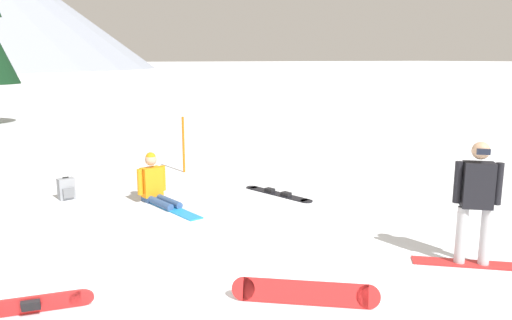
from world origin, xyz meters
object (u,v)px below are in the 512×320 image
at_px(snowboarder_midground, 156,186).
at_px(loose_snowboard_near_left, 305,292).
at_px(backpack_grey, 67,189).
at_px(snowboarder_foreground, 476,201).
at_px(loose_snowboard_near_right, 278,193).
at_px(trail_marker_pole, 183,145).
at_px(loose_snowboard_far_spare, 9,308).

relative_size(snowboarder_midground, loose_snowboard_near_left, 1.21).
xyz_separation_m(snowboarder_midground, backpack_grey, (-1.57, 1.09, -0.14)).
distance_m(snowboarder_foreground, backpack_grey, 7.76).
bearing_deg(loose_snowboard_near_right, loose_snowboard_near_left, -115.91).
distance_m(snowboarder_midground, loose_snowboard_near_right, 2.57).
height_order(snowboarder_foreground, snowboarder_midground, snowboarder_foreground).
bearing_deg(backpack_grey, snowboarder_foreground, -53.27).
distance_m(loose_snowboard_near_right, backpack_grey, 4.39).
bearing_deg(trail_marker_pole, snowboarder_midground, -120.75).
bearing_deg(snowboarder_foreground, loose_snowboard_near_left, 177.71).
distance_m(loose_snowboard_far_spare, loose_snowboard_near_right, 6.18).
bearing_deg(loose_snowboard_far_spare, backpack_grey, 76.01).
bearing_deg(trail_marker_pole, backpack_grey, -156.42).
distance_m(snowboarder_midground, backpack_grey, 1.92).
xyz_separation_m(snowboarder_midground, loose_snowboard_far_spare, (-2.79, -3.81, -0.22)).
xyz_separation_m(snowboarder_foreground, backpack_grey, (-4.62, 6.19, -0.71)).
xyz_separation_m(snowboarder_foreground, trail_marker_pole, (-1.62, 7.50, -0.22)).
relative_size(snowboarder_foreground, loose_snowboard_near_left, 1.17).
distance_m(snowboarder_midground, trail_marker_pole, 2.82).
bearing_deg(snowboarder_midground, loose_snowboard_near_right, -13.37).
distance_m(loose_snowboard_near_right, trail_marker_pole, 3.24).
height_order(snowboarder_midground, loose_snowboard_far_spare, snowboarder_midground).
distance_m(backpack_grey, trail_marker_pole, 3.31).
height_order(snowboarder_foreground, loose_snowboard_near_left, snowboarder_foreground).
relative_size(loose_snowboard_near_left, trail_marker_pole, 1.06).
xyz_separation_m(backpack_grey, trail_marker_pole, (3.00, 1.31, 0.50)).
bearing_deg(loose_snowboard_near_left, snowboarder_midground, 93.91).
bearing_deg(loose_snowboard_far_spare, trail_marker_pole, 55.79).
relative_size(loose_snowboard_near_left, loose_snowboard_near_right, 0.83).
height_order(snowboarder_midground, loose_snowboard_near_left, snowboarder_midground).
bearing_deg(trail_marker_pole, loose_snowboard_near_right, -70.60).
relative_size(loose_snowboard_near_right, backpack_grey, 3.84).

